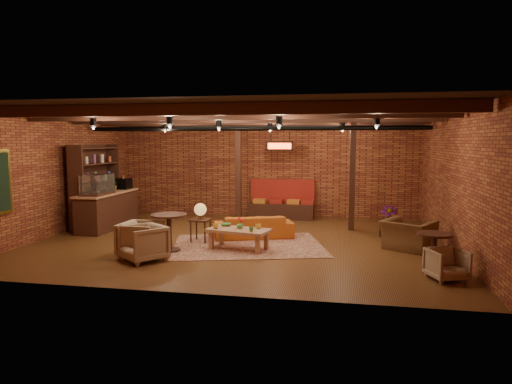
% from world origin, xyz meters
% --- Properties ---
extents(floor, '(10.00, 10.00, 0.00)m').
position_xyz_m(floor, '(0.00, 0.00, 0.00)').
color(floor, '#391C0E').
rests_on(floor, ground).
extents(ceiling, '(10.00, 8.00, 0.02)m').
position_xyz_m(ceiling, '(0.00, 0.00, 3.20)').
color(ceiling, black).
rests_on(ceiling, wall_back).
extents(wall_back, '(10.00, 0.02, 3.20)m').
position_xyz_m(wall_back, '(0.00, 4.00, 1.60)').
color(wall_back, maroon).
rests_on(wall_back, ground).
extents(wall_front, '(10.00, 0.02, 3.20)m').
position_xyz_m(wall_front, '(0.00, -4.00, 1.60)').
color(wall_front, maroon).
rests_on(wall_front, ground).
extents(wall_left, '(0.02, 8.00, 3.20)m').
position_xyz_m(wall_left, '(-5.00, 0.00, 1.60)').
color(wall_left, maroon).
rests_on(wall_left, ground).
extents(wall_right, '(0.02, 8.00, 3.20)m').
position_xyz_m(wall_right, '(5.00, 0.00, 1.60)').
color(wall_right, maroon).
rests_on(wall_right, ground).
extents(ceiling_beams, '(9.80, 6.40, 0.22)m').
position_xyz_m(ceiling_beams, '(0.00, 0.00, 3.08)').
color(ceiling_beams, black).
rests_on(ceiling_beams, ceiling).
extents(ceiling_pipe, '(9.60, 0.12, 0.12)m').
position_xyz_m(ceiling_pipe, '(0.00, 1.60, 2.85)').
color(ceiling_pipe, black).
rests_on(ceiling_pipe, ceiling).
extents(post_left, '(0.16, 0.16, 3.20)m').
position_xyz_m(post_left, '(-0.60, 2.60, 1.60)').
color(post_left, black).
rests_on(post_left, ground).
extents(post_right, '(0.16, 0.16, 3.20)m').
position_xyz_m(post_right, '(2.80, 2.00, 1.60)').
color(post_right, black).
rests_on(post_right, ground).
extents(service_counter, '(0.80, 2.50, 1.60)m').
position_xyz_m(service_counter, '(-4.10, 1.00, 0.80)').
color(service_counter, black).
rests_on(service_counter, ground).
extents(plant_counter, '(0.35, 0.39, 0.30)m').
position_xyz_m(plant_counter, '(-4.00, 1.20, 1.22)').
color(plant_counter, '#337F33').
rests_on(plant_counter, service_counter).
extents(shelving_hutch, '(0.52, 2.00, 2.40)m').
position_xyz_m(shelving_hutch, '(-4.50, 1.10, 1.20)').
color(shelving_hutch, black).
rests_on(shelving_hutch, ground).
extents(banquette, '(2.10, 0.70, 1.00)m').
position_xyz_m(banquette, '(0.60, 3.55, 0.50)').
color(banquette, maroon).
rests_on(banquette, ground).
extents(service_sign, '(0.86, 0.06, 0.30)m').
position_xyz_m(service_sign, '(0.60, 3.10, 2.35)').
color(service_sign, '#FF4719').
rests_on(service_sign, ceiling).
extents(ceiling_spotlights, '(6.40, 4.40, 0.28)m').
position_xyz_m(ceiling_spotlights, '(0.00, 0.00, 2.86)').
color(ceiling_spotlights, black).
rests_on(ceiling_spotlights, ceiling).
extents(rug, '(4.11, 3.53, 0.01)m').
position_xyz_m(rug, '(0.32, -0.44, 0.01)').
color(rug, maroon).
rests_on(rug, floor).
extents(sofa, '(2.16, 1.42, 0.59)m').
position_xyz_m(sofa, '(0.28, 0.48, 0.29)').
color(sofa, '#AE5118').
rests_on(sofa, floor).
extents(coffee_table, '(1.53, 1.00, 0.73)m').
position_xyz_m(coffee_table, '(0.18, -0.85, 0.43)').
color(coffee_table, '#9E714A').
rests_on(coffee_table, floor).
extents(side_table_lamp, '(0.49, 0.49, 0.97)m').
position_xyz_m(side_table_lamp, '(-0.93, -0.22, 0.74)').
color(side_table_lamp, black).
rests_on(side_table_lamp, floor).
extents(round_table_left, '(0.82, 0.82, 0.85)m').
position_xyz_m(round_table_left, '(-1.33, -1.31, 0.58)').
color(round_table_left, black).
rests_on(round_table_left, floor).
extents(armchair_a, '(0.80, 0.85, 0.84)m').
position_xyz_m(armchair_a, '(-1.75, -1.88, 0.42)').
color(armchair_a, beige).
rests_on(armchair_a, floor).
extents(armchair_b, '(1.10, 1.10, 0.83)m').
position_xyz_m(armchair_b, '(-1.55, -2.21, 0.42)').
color(armchair_b, beige).
rests_on(armchair_b, floor).
extents(armchair_right, '(1.26, 1.14, 0.92)m').
position_xyz_m(armchair_right, '(4.05, -0.17, 0.46)').
color(armchair_right, brown).
rests_on(armchair_right, floor).
extents(side_table_book, '(0.52, 0.52, 0.49)m').
position_xyz_m(side_table_book, '(3.73, 1.08, 0.44)').
color(side_table_book, black).
rests_on(side_table_book, floor).
extents(round_table_right, '(0.66, 0.66, 0.77)m').
position_xyz_m(round_table_right, '(4.25, -2.03, 0.51)').
color(round_table_right, black).
rests_on(round_table_right, floor).
extents(armchair_far, '(0.77, 0.74, 0.63)m').
position_xyz_m(armchair_far, '(4.40, -2.44, 0.31)').
color(armchair_far, beige).
rests_on(armchair_far, floor).
extents(plant_tall, '(1.71, 1.71, 2.52)m').
position_xyz_m(plant_tall, '(3.71, 1.08, 1.26)').
color(plant_tall, '#4C7F4C').
rests_on(plant_tall, floor).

